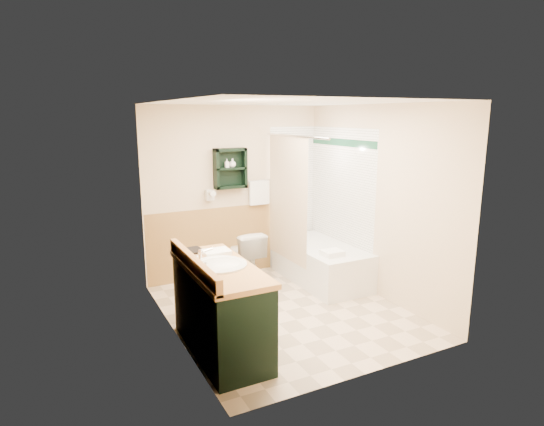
% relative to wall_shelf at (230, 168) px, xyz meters
% --- Properties ---
extents(floor, '(3.00, 3.00, 0.00)m').
position_rel_wall_shelf_xyz_m(floor, '(0.10, -1.41, -1.55)').
color(floor, beige).
rests_on(floor, ground).
extents(back_wall, '(2.60, 0.04, 2.40)m').
position_rel_wall_shelf_xyz_m(back_wall, '(0.10, 0.11, -0.35)').
color(back_wall, beige).
rests_on(back_wall, ground).
extents(left_wall, '(0.04, 3.00, 2.40)m').
position_rel_wall_shelf_xyz_m(left_wall, '(-1.22, -1.41, -0.35)').
color(left_wall, beige).
rests_on(left_wall, ground).
extents(right_wall, '(0.04, 3.00, 2.40)m').
position_rel_wall_shelf_xyz_m(right_wall, '(1.42, -1.41, -0.35)').
color(right_wall, beige).
rests_on(right_wall, ground).
extents(ceiling, '(2.60, 3.00, 0.04)m').
position_rel_wall_shelf_xyz_m(ceiling, '(0.10, -1.41, 0.87)').
color(ceiling, white).
rests_on(ceiling, back_wall).
extents(wainscot_left, '(2.98, 2.98, 1.00)m').
position_rel_wall_shelf_xyz_m(wainscot_left, '(-1.19, -1.41, -1.05)').
color(wainscot_left, '#B48749').
rests_on(wainscot_left, left_wall).
extents(wainscot_back, '(2.58, 2.58, 1.00)m').
position_rel_wall_shelf_xyz_m(wainscot_back, '(0.10, 0.08, -1.05)').
color(wainscot_back, '#B48749').
rests_on(wainscot_back, back_wall).
extents(mirror_frame, '(1.30, 1.30, 1.00)m').
position_rel_wall_shelf_xyz_m(mirror_frame, '(-1.17, -1.96, -0.05)').
color(mirror_frame, '#9B5632').
rests_on(mirror_frame, left_wall).
extents(mirror_glass, '(1.20, 1.20, 0.90)m').
position_rel_wall_shelf_xyz_m(mirror_glass, '(-1.17, -1.96, -0.05)').
color(mirror_glass, white).
rests_on(mirror_glass, left_wall).
extents(tile_right, '(1.50, 1.50, 2.10)m').
position_rel_wall_shelf_xyz_m(tile_right, '(1.38, -0.66, -0.50)').
color(tile_right, white).
rests_on(tile_right, right_wall).
extents(tile_back, '(0.95, 0.95, 2.10)m').
position_rel_wall_shelf_xyz_m(tile_back, '(1.13, 0.07, -0.50)').
color(tile_back, white).
rests_on(tile_back, back_wall).
extents(tile_accent, '(1.50, 1.50, 0.10)m').
position_rel_wall_shelf_xyz_m(tile_accent, '(1.37, -0.66, 0.35)').
color(tile_accent, '#13442B').
rests_on(tile_accent, right_wall).
extents(wall_shelf, '(0.45, 0.15, 0.55)m').
position_rel_wall_shelf_xyz_m(wall_shelf, '(0.00, 0.00, 0.00)').
color(wall_shelf, black).
rests_on(wall_shelf, back_wall).
extents(hair_dryer, '(0.10, 0.24, 0.18)m').
position_rel_wall_shelf_xyz_m(hair_dryer, '(-0.30, 0.02, -0.35)').
color(hair_dryer, silver).
rests_on(hair_dryer, back_wall).
extents(towel_bar, '(0.40, 0.06, 0.40)m').
position_rel_wall_shelf_xyz_m(towel_bar, '(0.45, 0.04, -0.20)').
color(towel_bar, white).
rests_on(towel_bar, back_wall).
extents(curtain_rod, '(0.03, 1.60, 0.03)m').
position_rel_wall_shelf_xyz_m(curtain_rod, '(0.63, -0.66, 0.45)').
color(curtain_rod, silver).
rests_on(curtain_rod, back_wall).
extents(shower_curtain, '(1.05, 1.05, 1.70)m').
position_rel_wall_shelf_xyz_m(shower_curtain, '(0.63, -0.48, -0.40)').
color(shower_curtain, beige).
rests_on(shower_curtain, curtain_rod).
extents(vanity, '(0.59, 1.39, 0.88)m').
position_rel_wall_shelf_xyz_m(vanity, '(-0.89, -1.93, -1.11)').
color(vanity, black).
rests_on(vanity, ground).
extents(bathtub, '(0.77, 1.50, 0.51)m').
position_rel_wall_shelf_xyz_m(bathtub, '(1.03, -0.75, -1.29)').
color(bathtub, white).
rests_on(bathtub, ground).
extents(toilet, '(0.40, 0.71, 0.70)m').
position_rel_wall_shelf_xyz_m(toilet, '(0.10, -0.21, -1.20)').
color(toilet, white).
rests_on(toilet, ground).
extents(counter_towel, '(0.27, 0.21, 0.04)m').
position_rel_wall_shelf_xyz_m(counter_towel, '(-0.79, -1.57, -0.65)').
color(counter_towel, white).
rests_on(counter_towel, vanity).
extents(vanity_book, '(0.17, 0.03, 0.23)m').
position_rel_wall_shelf_xyz_m(vanity_book, '(-1.06, -1.39, -0.56)').
color(vanity_book, black).
rests_on(vanity_book, vanity).
extents(tub_towel, '(0.26, 0.22, 0.07)m').
position_rel_wall_shelf_xyz_m(tub_towel, '(0.89, -1.21, -1.00)').
color(tub_towel, white).
rests_on(tub_towel, bathtub).
extents(soap_bottle_a, '(0.06, 0.12, 0.05)m').
position_rel_wall_shelf_xyz_m(soap_bottle_a, '(-0.05, -0.01, 0.04)').
color(soap_bottle_a, white).
rests_on(soap_bottle_a, wall_shelf).
extents(soap_bottle_b, '(0.11, 0.13, 0.09)m').
position_rel_wall_shelf_xyz_m(soap_bottle_b, '(0.03, -0.01, 0.06)').
color(soap_bottle_b, white).
rests_on(soap_bottle_b, wall_shelf).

